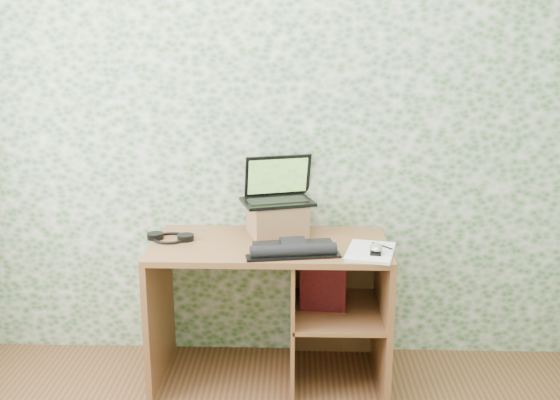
{
  "coord_description": "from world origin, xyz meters",
  "views": [
    {
      "loc": [
        0.14,
        -1.57,
        1.75
      ],
      "look_at": [
        0.05,
        1.39,
        0.99
      ],
      "focal_mm": 40.0,
      "sensor_mm": 36.0,
      "label": 1
    }
  ],
  "objects_px": {
    "keyboard": "(293,249)",
    "notepad": "(370,252)",
    "desk": "(285,290)",
    "laptop": "(278,191)",
    "riser": "(277,219)"
  },
  "relations": [
    {
      "from": "desk",
      "to": "keyboard",
      "type": "distance_m",
      "value": 0.35
    },
    {
      "from": "desk",
      "to": "riser",
      "type": "height_order",
      "value": "riser"
    },
    {
      "from": "riser",
      "to": "keyboard",
      "type": "relative_size",
      "value": 0.62
    },
    {
      "from": "riser",
      "to": "laptop",
      "type": "distance_m",
      "value": 0.15
    },
    {
      "from": "riser",
      "to": "keyboard",
      "type": "bearing_deg",
      "value": -73.55
    },
    {
      "from": "keyboard",
      "to": "notepad",
      "type": "xyz_separation_m",
      "value": [
        0.37,
        0.01,
        -0.01
      ]
    },
    {
      "from": "keyboard",
      "to": "notepad",
      "type": "relative_size",
      "value": 1.48
    },
    {
      "from": "keyboard",
      "to": "riser",
      "type": "bearing_deg",
      "value": 97.04
    },
    {
      "from": "laptop",
      "to": "notepad",
      "type": "distance_m",
      "value": 0.6
    },
    {
      "from": "desk",
      "to": "laptop",
      "type": "distance_m",
      "value": 0.52
    },
    {
      "from": "desk",
      "to": "riser",
      "type": "relative_size",
      "value": 4.24
    },
    {
      "from": "notepad",
      "to": "laptop",
      "type": "bearing_deg",
      "value": 157.84
    },
    {
      "from": "desk",
      "to": "laptop",
      "type": "xyz_separation_m",
      "value": [
        -0.04,
        0.15,
        0.5
      ]
    },
    {
      "from": "laptop",
      "to": "keyboard",
      "type": "relative_size",
      "value": 0.91
    },
    {
      "from": "desk",
      "to": "notepad",
      "type": "xyz_separation_m",
      "value": [
        0.41,
        -0.17,
        0.28
      ]
    }
  ]
}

